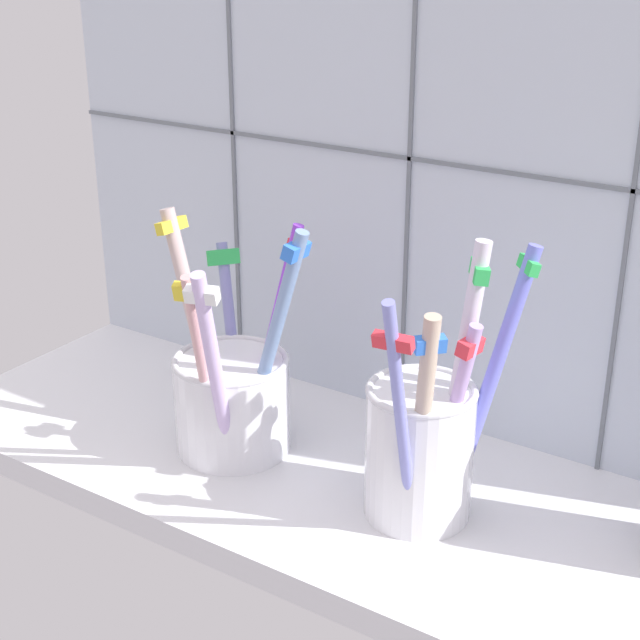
% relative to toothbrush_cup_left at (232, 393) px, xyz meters
% --- Properties ---
extents(counter_slab, '(0.64, 0.22, 0.02)m').
position_rel_toothbrush_cup_left_xyz_m(counter_slab, '(0.08, 0.01, -0.06)').
color(counter_slab, silver).
rests_on(counter_slab, ground).
extents(tile_wall_back, '(0.64, 0.02, 0.45)m').
position_rel_toothbrush_cup_left_xyz_m(tile_wall_back, '(0.08, 0.13, 0.16)').
color(tile_wall_back, silver).
rests_on(tile_wall_back, ground).
extents(toothbrush_cup_left, '(0.13, 0.13, 0.18)m').
position_rel_toothbrush_cup_left_xyz_m(toothbrush_cup_left, '(0.00, 0.00, 0.00)').
color(toothbrush_cup_left, white).
rests_on(toothbrush_cup_left, counter_slab).
extents(toothbrush_cup_right, '(0.10, 0.12, 0.19)m').
position_rel_toothbrush_cup_left_xyz_m(toothbrush_cup_right, '(0.16, 0.00, 0.01)').
color(toothbrush_cup_right, white).
rests_on(toothbrush_cup_right, counter_slab).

